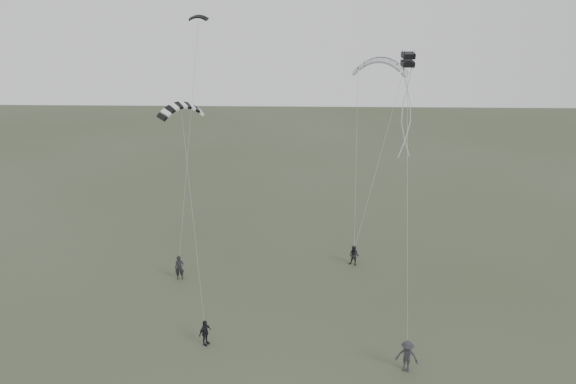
{
  "coord_description": "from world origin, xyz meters",
  "views": [
    {
      "loc": [
        2.85,
        -28.81,
        18.83
      ],
      "look_at": [
        1.83,
        5.5,
        6.7
      ],
      "focal_mm": 35.0,
      "sensor_mm": 36.0,
      "label": 1
    }
  ],
  "objects_px": {
    "flyer_right": "(354,256)",
    "flyer_center": "(205,333)",
    "kite_dark_small": "(198,16)",
    "kite_pale_large": "(381,60)",
    "flyer_far": "(407,356)",
    "flyer_left": "(180,268)",
    "kite_striped": "(181,105)",
    "kite_box": "(408,60)"
  },
  "relations": [
    {
      "from": "flyer_left",
      "to": "kite_dark_small",
      "type": "bearing_deg",
      "value": 75.11
    },
    {
      "from": "flyer_left",
      "to": "kite_box",
      "type": "bearing_deg",
      "value": -20.85
    },
    {
      "from": "flyer_left",
      "to": "flyer_far",
      "type": "xyz_separation_m",
      "value": [
        14.09,
        -9.72,
        0.03
      ]
    },
    {
      "from": "flyer_left",
      "to": "flyer_far",
      "type": "bearing_deg",
      "value": -43.18
    },
    {
      "from": "flyer_left",
      "to": "kite_striped",
      "type": "distance_m",
      "value": 12.4
    },
    {
      "from": "kite_striped",
      "to": "flyer_center",
      "type": "bearing_deg",
      "value": -109.27
    },
    {
      "from": "flyer_right",
      "to": "kite_striped",
      "type": "relative_size",
      "value": 0.57
    },
    {
      "from": "kite_striped",
      "to": "flyer_right",
      "type": "bearing_deg",
      "value": -11.12
    },
    {
      "from": "flyer_far",
      "to": "kite_striped",
      "type": "xyz_separation_m",
      "value": [
        -12.59,
        6.77,
        11.92
      ]
    },
    {
      "from": "flyer_center",
      "to": "flyer_right",
      "type": "bearing_deg",
      "value": -8.89
    },
    {
      "from": "kite_pale_large",
      "to": "kite_box",
      "type": "relative_size",
      "value": 6.04
    },
    {
      "from": "flyer_center",
      "to": "kite_pale_large",
      "type": "height_order",
      "value": "kite_pale_large"
    },
    {
      "from": "kite_dark_small",
      "to": "kite_pale_large",
      "type": "height_order",
      "value": "kite_dark_small"
    },
    {
      "from": "kite_pale_large",
      "to": "flyer_center",
      "type": "bearing_deg",
      "value": -107.2
    },
    {
      "from": "flyer_left",
      "to": "flyer_center",
      "type": "height_order",
      "value": "flyer_left"
    },
    {
      "from": "flyer_right",
      "to": "kite_striped",
      "type": "height_order",
      "value": "kite_striped"
    },
    {
      "from": "flyer_left",
      "to": "flyer_right",
      "type": "xyz_separation_m",
      "value": [
        12.31,
        2.51,
        -0.11
      ]
    },
    {
      "from": "kite_dark_small",
      "to": "kite_pale_large",
      "type": "distance_m",
      "value": 14.27
    },
    {
      "from": "flyer_center",
      "to": "flyer_far",
      "type": "relative_size",
      "value": 0.86
    },
    {
      "from": "flyer_center",
      "to": "kite_box",
      "type": "bearing_deg",
      "value": -34.4
    },
    {
      "from": "kite_dark_small",
      "to": "kite_striped",
      "type": "bearing_deg",
      "value": -77.28
    },
    {
      "from": "kite_striped",
      "to": "kite_box",
      "type": "bearing_deg",
      "value": -38.56
    },
    {
      "from": "kite_box",
      "to": "flyer_left",
      "type": "bearing_deg",
      "value": 160.9
    },
    {
      "from": "flyer_right",
      "to": "flyer_far",
      "type": "bearing_deg",
      "value": -59.23
    },
    {
      "from": "flyer_center",
      "to": "flyer_far",
      "type": "distance_m",
      "value": 11.19
    },
    {
      "from": "flyer_center",
      "to": "kite_pale_large",
      "type": "bearing_deg",
      "value": 0.49
    },
    {
      "from": "flyer_center",
      "to": "kite_box",
      "type": "xyz_separation_m",
      "value": [
        11.15,
        4.58,
        14.66
      ]
    },
    {
      "from": "flyer_right",
      "to": "kite_striped",
      "type": "distance_m",
      "value": 17.09
    },
    {
      "from": "kite_striped",
      "to": "kite_dark_small",
      "type": "bearing_deg",
      "value": 55.76
    },
    {
      "from": "flyer_right",
      "to": "flyer_far",
      "type": "distance_m",
      "value": 12.35
    },
    {
      "from": "kite_striped",
      "to": "kite_pale_large",
      "type": "bearing_deg",
      "value": 7.03
    },
    {
      "from": "flyer_right",
      "to": "flyer_center",
      "type": "xyz_separation_m",
      "value": [
        -9.22,
        -10.19,
        0.01
      ]
    },
    {
      "from": "flyer_right",
      "to": "kite_box",
      "type": "xyz_separation_m",
      "value": [
        1.93,
        -5.61,
        14.67
      ]
    },
    {
      "from": "flyer_far",
      "to": "flyer_left",
      "type": "bearing_deg",
      "value": 159.92
    },
    {
      "from": "flyer_left",
      "to": "kite_dark_small",
      "type": "xyz_separation_m",
      "value": [
        0.83,
        7.48,
        16.43
      ]
    },
    {
      "from": "kite_dark_small",
      "to": "kite_box",
      "type": "relative_size",
      "value": 1.96
    },
    {
      "from": "flyer_center",
      "to": "flyer_far",
      "type": "bearing_deg",
      "value": -67.23
    },
    {
      "from": "flyer_right",
      "to": "kite_box",
      "type": "distance_m",
      "value": 15.83
    },
    {
      "from": "flyer_left",
      "to": "kite_pale_large",
      "type": "distance_m",
      "value": 21.94
    },
    {
      "from": "flyer_center",
      "to": "kite_dark_small",
      "type": "height_order",
      "value": "kite_dark_small"
    },
    {
      "from": "kite_pale_large",
      "to": "kite_striped",
      "type": "relative_size",
      "value": 1.62
    },
    {
      "from": "flyer_far",
      "to": "flyer_right",
      "type": "bearing_deg",
      "value": 112.77
    }
  ]
}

